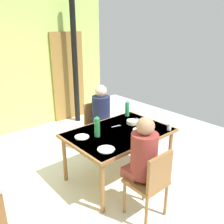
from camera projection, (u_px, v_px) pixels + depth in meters
ground_plane at (96, 183)px, 3.45m from camera, size 6.66×6.66×0.00m
wall_back at (16, 64)px, 4.80m from camera, size 4.14×0.10×2.78m
door_wooden at (68, 77)px, 5.56m from camera, size 0.80×0.05×2.00m
stove_pipe_column at (75, 61)px, 5.26m from camera, size 0.12×0.12×2.78m
dining_table at (119, 136)px, 3.39m from camera, size 1.44×0.99×0.72m
chair_near_diner at (151, 181)px, 2.67m from camera, size 0.40×0.40×0.87m
chair_far_diner at (97, 124)px, 4.21m from camera, size 0.40×0.40×0.87m
person_near_diner at (143, 154)px, 2.67m from camera, size 0.30×0.37×0.77m
person_far_diner at (102, 111)px, 4.02m from camera, size 0.30×0.37×0.77m
water_bottle_green_near at (97, 127)px, 3.18m from camera, size 0.08×0.08×0.29m
water_bottle_green_far at (127, 108)px, 3.92m from camera, size 0.07×0.07×0.27m
serving_bowl_center at (132, 122)px, 3.63m from camera, size 0.17×0.17×0.05m
dinner_plate_near_left at (82, 137)px, 3.20m from camera, size 0.19×0.19×0.01m
dinner_plate_near_right at (140, 130)px, 3.40m from camera, size 0.21×0.21×0.01m
dinner_plate_far_center at (106, 149)px, 2.87m from camera, size 0.21×0.21×0.01m
drinking_glass_by_near_diner at (169, 127)px, 3.40m from camera, size 0.06×0.06×0.10m
drinking_glass_by_far_diner at (134, 140)px, 3.00m from camera, size 0.06×0.06×0.10m
cutlery_knife_near at (139, 120)px, 3.79m from camera, size 0.07×0.15×0.00m
cutlery_fork_near at (116, 126)px, 3.55m from camera, size 0.15×0.05×0.00m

